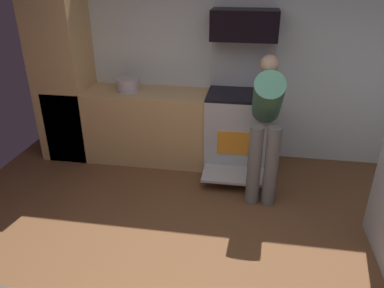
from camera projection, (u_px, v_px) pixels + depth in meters
The scene contains 8 objects.
ground_plane at pixel (186, 275), 3.06m from camera, with size 5.20×4.80×0.02m, color brown.
wall_back at pixel (219, 55), 4.57m from camera, with size 5.20×0.12×2.60m, color silver.
lower_cabinet_run at pixel (144, 125), 4.75m from camera, with size 2.40×0.60×0.90m, color tan.
cabinet_column at pixel (64, 76), 4.64m from camera, with size 0.60×0.60×2.10m, color tan.
oven_range at pixel (238, 127), 4.54m from camera, with size 0.76×1.03×1.54m.
microwave at pixel (244, 25), 4.10m from camera, with size 0.74×0.38×0.33m, color black.
person_cook at pixel (266, 119), 3.77m from camera, with size 0.31×0.73×1.46m.
stock_pot at pixel (128, 85), 4.55m from camera, with size 0.28×0.28×0.16m, color #C0B2BC.
Camera 1 is at (0.42, -2.25, 2.29)m, focal length 34.76 mm.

